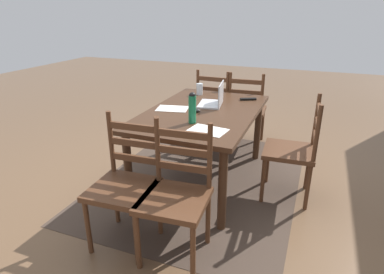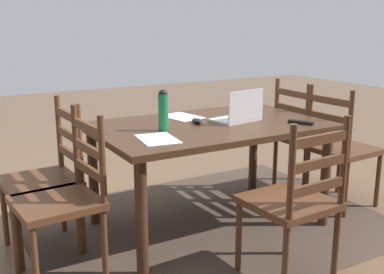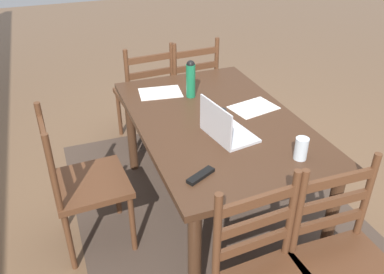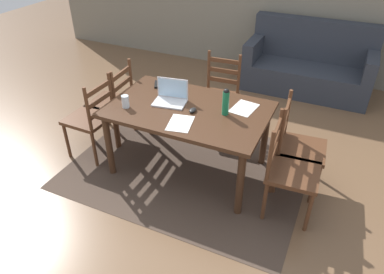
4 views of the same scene
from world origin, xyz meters
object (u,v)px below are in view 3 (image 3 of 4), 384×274
(computer_mouse, at_px, (219,111))
(chair_right_far, at_px, (146,96))
(chair_left_near, at_px, (345,265))
(tv_remote, at_px, (201,176))
(dining_table, at_px, (216,131))
(laptop, at_px, (224,128))
(chair_right_near, at_px, (189,89))
(water_bottle, at_px, (191,78))
(drinking_glass, at_px, (301,149))
(chair_far_head, at_px, (83,184))

(computer_mouse, bearing_deg, chair_right_far, 15.62)
(chair_left_near, xyz_separation_m, tv_remote, (0.54, 0.52, 0.29))
(dining_table, distance_m, chair_left_near, 1.11)
(laptop, bearing_deg, computer_mouse, -19.25)
(chair_right_far, height_order, tv_remote, chair_right_far)
(computer_mouse, bearing_deg, tv_remote, 150.50)
(dining_table, relative_size, tv_remote, 9.19)
(chair_right_near, height_order, tv_remote, chair_right_near)
(water_bottle, bearing_deg, laptop, 178.73)
(computer_mouse, xyz_separation_m, tv_remote, (-0.60, 0.37, -0.01))
(chair_right_far, xyz_separation_m, tv_remote, (-1.60, 0.13, 0.29))
(laptop, xyz_separation_m, water_bottle, (0.58, -0.01, 0.08))
(chair_left_near, bearing_deg, chair_right_far, 10.45)
(drinking_glass, bearing_deg, tv_remote, 86.92)
(laptop, height_order, water_bottle, water_bottle)
(chair_left_near, xyz_separation_m, laptop, (0.86, 0.25, 0.33))
(chair_left_near, distance_m, water_bottle, 1.52)
(chair_right_far, height_order, chair_far_head, same)
(tv_remote, bearing_deg, water_bottle, -44.23)
(drinking_glass, bearing_deg, chair_left_near, 175.43)
(computer_mouse, bearing_deg, drinking_glass, -161.26)
(dining_table, bearing_deg, chair_right_near, -10.63)
(chair_right_far, relative_size, chair_left_near, 1.00)
(water_bottle, height_order, computer_mouse, water_bottle)
(dining_table, bearing_deg, laptop, 166.46)
(chair_right_near, distance_m, drinking_glass, 1.67)
(tv_remote, bearing_deg, drinking_glass, -119.94)
(chair_left_near, relative_size, water_bottle, 3.59)
(chair_right_near, bearing_deg, drinking_glass, -178.63)
(chair_right_near, height_order, water_bottle, water_bottle)
(dining_table, relative_size, laptop, 4.45)
(computer_mouse, height_order, tv_remote, computer_mouse)
(chair_far_head, distance_m, water_bottle, 1.00)
(water_bottle, xyz_separation_m, computer_mouse, (-0.30, -0.09, -0.12))
(chair_left_near, distance_m, computer_mouse, 1.19)
(chair_left_near, relative_size, laptop, 2.70)
(water_bottle, height_order, drinking_glass, water_bottle)
(drinking_glass, bearing_deg, chair_right_far, 14.93)
(water_bottle, bearing_deg, chair_left_near, -170.61)
(chair_right_far, height_order, computer_mouse, chair_right_far)
(dining_table, distance_m, computer_mouse, 0.13)
(dining_table, bearing_deg, chair_far_head, 90.15)
(chair_far_head, height_order, water_bottle, water_bottle)
(chair_right_near, bearing_deg, tv_remote, 161.97)
(drinking_glass, bearing_deg, laptop, 39.92)
(laptop, distance_m, tv_remote, 0.42)
(chair_left_near, height_order, laptop, laptop)
(chair_right_far, bearing_deg, chair_far_head, 147.92)
(chair_far_head, bearing_deg, laptop, -104.56)
(chair_left_near, distance_m, laptop, 0.95)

